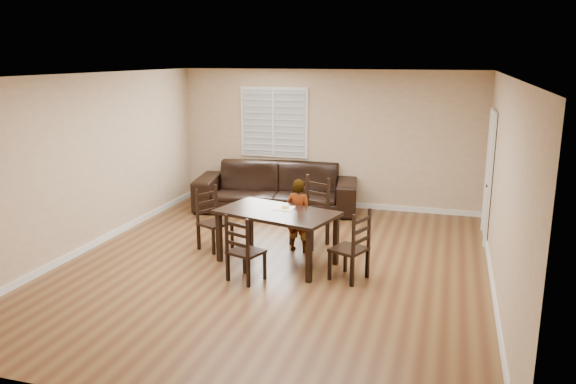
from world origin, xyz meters
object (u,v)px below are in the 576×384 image
at_px(child, 299,215).
at_px(sofa, 276,187).
at_px(chair_near, 315,213).
at_px(donut, 285,207).
at_px(chair_far, 240,253).
at_px(chair_left, 210,220).
at_px(chair_right, 356,249).
at_px(dining_table, 277,217).

height_order(child, sofa, child).
relative_size(chair_near, donut, 9.99).
xyz_separation_m(child, sofa, (-1.05, 2.18, -0.12)).
relative_size(chair_far, chair_left, 0.96).
relative_size(chair_near, chair_right, 1.11).
bearing_deg(chair_left, chair_right, -80.26).
xyz_separation_m(chair_near, chair_right, (0.91, -1.38, -0.05)).
bearing_deg(chair_near, chair_right, -31.64).
relative_size(chair_right, child, 0.86).
bearing_deg(chair_left, chair_near, -40.25).
distance_m(chair_near, child, 0.47).
relative_size(dining_table, chair_right, 1.90).
relative_size(chair_far, donut, 8.53).
distance_m(dining_table, child, 0.62).
bearing_deg(chair_near, sofa, 149.26).
relative_size(chair_right, sofa, 0.32).
xyz_separation_m(chair_far, donut, (0.31, 1.02, 0.39)).
xyz_separation_m(chair_far, child, (0.40, 1.43, 0.15)).
relative_size(chair_far, sofa, 0.30).
relative_size(chair_far, chair_right, 0.95).
height_order(chair_far, sofa, chair_far).
distance_m(chair_far, donut, 1.13).
bearing_deg(chair_near, dining_table, -81.73).
bearing_deg(chair_near, donut, -80.62).
distance_m(chair_left, donut, 1.35).
bearing_deg(chair_left, dining_table, -80.41).
distance_m(dining_table, chair_far, 0.92).
bearing_deg(sofa, chair_left, -106.90).
bearing_deg(child, chair_far, 82.89).
bearing_deg(chair_far, chair_right, -141.15).
height_order(dining_table, child, child).
bearing_deg(chair_left, sofa, 18.27).
height_order(chair_far, child, child).
bearing_deg(chair_near, chair_far, -81.50).
xyz_separation_m(donut, sofa, (-0.96, 2.59, -0.36)).
distance_m(dining_table, chair_right, 1.29).
bearing_deg(child, sofa, -55.66).
xyz_separation_m(dining_table, donut, (0.07, 0.18, 0.11)).
relative_size(dining_table, chair_near, 1.71).
xyz_separation_m(dining_table, sofa, (-0.89, 2.77, -0.24)).
bearing_deg(chair_left, donut, -72.06).
bearing_deg(chair_far, child, -85.49).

